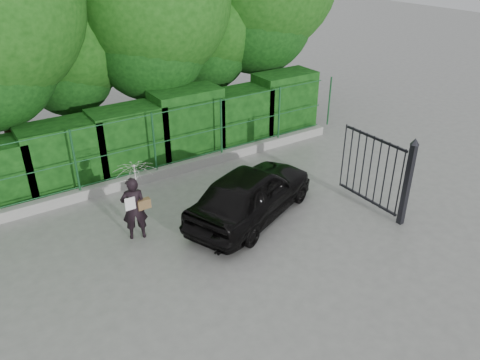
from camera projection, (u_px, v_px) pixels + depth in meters
ground at (223, 259)px, 10.70m from camera, size 80.00×80.00×0.00m
kerb at (145, 177)px, 13.96m from camera, size 14.00×0.25×0.30m
fence at (148, 144)px, 13.58m from camera, size 14.13×0.06×1.80m
hedge at (134, 139)px, 14.37m from camera, size 14.20×1.20×2.27m
trees at (124, 4)px, 14.82m from camera, size 17.10×6.15×8.08m
gate at (392, 175)px, 11.84m from camera, size 0.22×2.33×2.36m
woman at (136, 190)px, 10.97m from camera, size 1.00×1.02×1.93m
car at (251, 192)px, 12.01m from camera, size 4.48×3.15×1.42m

